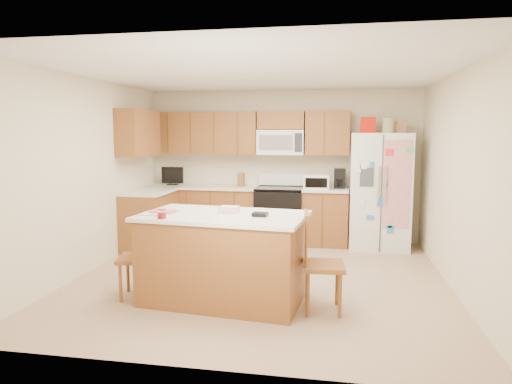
% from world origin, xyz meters
% --- Properties ---
extents(ground, '(4.50, 4.50, 0.00)m').
position_xyz_m(ground, '(0.00, 0.00, 0.00)').
color(ground, tan).
rests_on(ground, ground).
extents(room_shell, '(4.60, 4.60, 2.52)m').
position_xyz_m(room_shell, '(0.00, 0.00, 1.44)').
color(room_shell, beige).
rests_on(room_shell, ground).
extents(cabinetry, '(3.36, 1.56, 2.15)m').
position_xyz_m(cabinetry, '(-0.98, 1.79, 0.91)').
color(cabinetry, brown).
rests_on(cabinetry, ground).
extents(stove, '(0.76, 0.65, 1.13)m').
position_xyz_m(stove, '(0.00, 1.94, 0.47)').
color(stove, black).
rests_on(stove, ground).
extents(refrigerator, '(0.90, 0.79, 2.04)m').
position_xyz_m(refrigerator, '(1.57, 1.87, 0.92)').
color(refrigerator, white).
rests_on(refrigerator, ground).
extents(island, '(1.82, 1.19, 1.03)m').
position_xyz_m(island, '(-0.26, -0.80, 0.48)').
color(island, brown).
rests_on(island, ground).
extents(windsor_chair_left, '(0.46, 0.48, 0.94)m').
position_xyz_m(windsor_chair_left, '(-1.20, -0.86, 0.45)').
color(windsor_chair_left, brown).
rests_on(windsor_chair_left, ground).
extents(windsor_chair_back, '(0.47, 0.46, 0.88)m').
position_xyz_m(windsor_chair_back, '(-0.29, -0.22, 0.42)').
color(windsor_chair_back, brown).
rests_on(windsor_chair_back, ground).
extents(windsor_chair_right, '(0.45, 0.47, 1.01)m').
position_xyz_m(windsor_chair_right, '(0.77, -0.91, 0.48)').
color(windsor_chair_right, brown).
rests_on(windsor_chair_right, ground).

